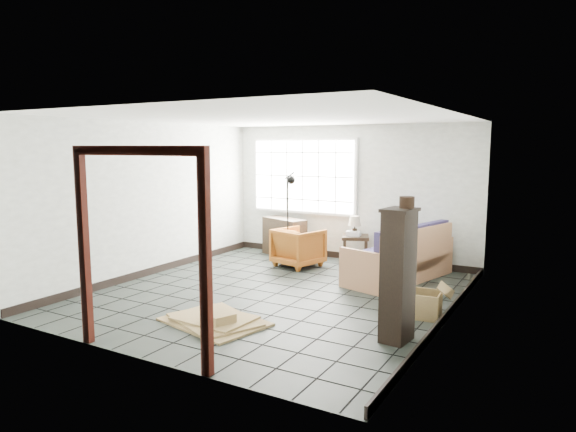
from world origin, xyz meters
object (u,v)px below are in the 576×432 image
Objects in this scene: tall_shelf at (398,274)px; side_table at (355,241)px; armchair at (299,245)px; futon_sofa at (402,260)px.

side_table is at bearing 125.87° from tall_shelf.
side_table is (0.84, 0.67, 0.06)m from armchair.
side_table is at bearing 163.98° from futon_sofa.
futon_sofa is 2.88× the size of armchair.
armchair is at bearing -164.96° from futon_sofa.
armchair is 3.83m from tall_shelf.
side_table is at bearing -126.05° from armchair.
futon_sofa is 1.33m from side_table.
armchair is at bearing 142.05° from tall_shelf.
tall_shelf reaches higher than futon_sofa.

